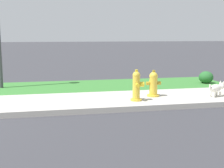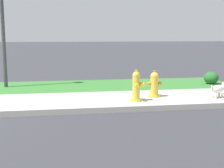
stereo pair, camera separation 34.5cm
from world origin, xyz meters
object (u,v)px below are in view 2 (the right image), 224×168
(fire_hydrant_far_end, at_px, (154,84))
(fire_hydrant_by_grass_verge, at_px, (136,86))
(shrub_bush_far_verge, at_px, (211,78))
(small_white_dog, at_px, (219,89))

(fire_hydrant_far_end, relative_size, fire_hydrant_by_grass_verge, 0.90)
(shrub_bush_far_verge, bearing_deg, fire_hydrant_far_end, -144.21)
(fire_hydrant_by_grass_verge, height_order, small_white_dog, fire_hydrant_by_grass_verge)
(fire_hydrant_far_end, height_order, small_white_dog, fire_hydrant_far_end)
(small_white_dog, bearing_deg, shrub_bush_far_verge, 45.56)
(fire_hydrant_by_grass_verge, xyz_separation_m, small_white_dog, (2.14, 0.05, -0.14))
(fire_hydrant_by_grass_verge, distance_m, shrub_bush_far_verge, 3.71)
(fire_hydrant_far_end, height_order, shrub_bush_far_verge, fire_hydrant_far_end)
(fire_hydrant_by_grass_verge, bearing_deg, fire_hydrant_far_end, 129.83)
(fire_hydrant_by_grass_verge, height_order, shrub_bush_far_verge, fire_hydrant_by_grass_verge)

